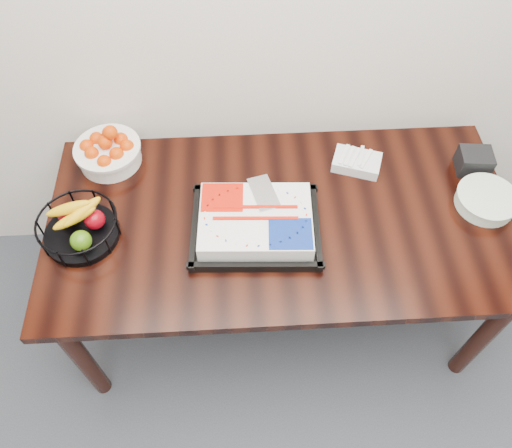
{
  "coord_description": "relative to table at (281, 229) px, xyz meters",
  "views": [
    {
      "loc": [
        -0.16,
        0.87,
        2.3
      ],
      "look_at": [
        -0.1,
        1.91,
        0.83
      ],
      "focal_mm": 35.0,
      "sensor_mm": 36.0,
      "label": 1
    }
  ],
  "objects": [
    {
      "name": "fruit_basket",
      "position": [
        -0.75,
        -0.05,
        0.15
      ],
      "size": [
        0.29,
        0.29,
        0.16
      ],
      "color": "black",
      "rests_on": "table"
    },
    {
      "name": "plate_stack",
      "position": [
        0.79,
        0.01,
        0.12
      ],
      "size": [
        0.24,
        0.24,
        0.06
      ],
      "color": "white",
      "rests_on": "table"
    },
    {
      "name": "cake_tray",
      "position": [
        -0.1,
        -0.06,
        0.13
      ],
      "size": [
        0.49,
        0.4,
        0.1
      ],
      "color": "black",
      "rests_on": "table"
    },
    {
      "name": "tangerine_bowl",
      "position": [
        -0.69,
        0.33,
        0.16
      ],
      "size": [
        0.27,
        0.27,
        0.17
      ],
      "color": "white",
      "rests_on": "table"
    },
    {
      "name": "napkin_box",
      "position": [
        0.8,
        0.2,
        0.13
      ],
      "size": [
        0.14,
        0.12,
        0.09
      ],
      "primitive_type": "cube",
      "rotation": [
        0.0,
        0.0,
        -0.11
      ],
      "color": "black",
      "rests_on": "table"
    },
    {
      "name": "table",
      "position": [
        0.0,
        0.0,
        0.0
      ],
      "size": [
        1.8,
        0.9,
        0.75
      ],
      "color": "black",
      "rests_on": "ground"
    },
    {
      "name": "fork_bag",
      "position": [
        0.33,
        0.24,
        0.11
      ],
      "size": [
        0.22,
        0.18,
        0.06
      ],
      "color": "silver",
      "rests_on": "table"
    }
  ]
}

